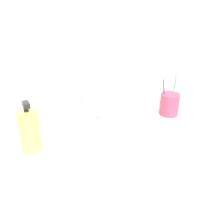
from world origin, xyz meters
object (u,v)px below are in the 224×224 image
at_px(toothbrush_red, 164,91).
at_px(toothbrush_green, 174,88).
at_px(toothbrush_cup, 170,104).
at_px(soap_dispenser, 30,130).
at_px(faucet, 95,106).

bearing_deg(toothbrush_red, toothbrush_green, -7.16).
xyz_separation_m(toothbrush_cup, toothbrush_red, (-0.02, 0.02, 0.06)).
height_order(toothbrush_cup, soap_dispenser, soap_dispenser).
relative_size(toothbrush_red, toothbrush_green, 0.96).
bearing_deg(toothbrush_cup, toothbrush_red, 138.66).
bearing_deg(faucet, soap_dispenser, -159.02).
relative_size(toothbrush_cup, toothbrush_green, 0.51).
relative_size(toothbrush_green, soap_dispenser, 1.01).
relative_size(faucet, toothbrush_red, 0.86).
distance_m(toothbrush_cup, toothbrush_green, 0.07).
bearing_deg(soap_dispenser, faucet, 20.98).
bearing_deg(toothbrush_cup, toothbrush_green, 25.30).
distance_m(faucet, toothbrush_green, 0.34).
distance_m(toothbrush_cup, soap_dispenser, 0.57).
height_order(faucet, toothbrush_green, toothbrush_green).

